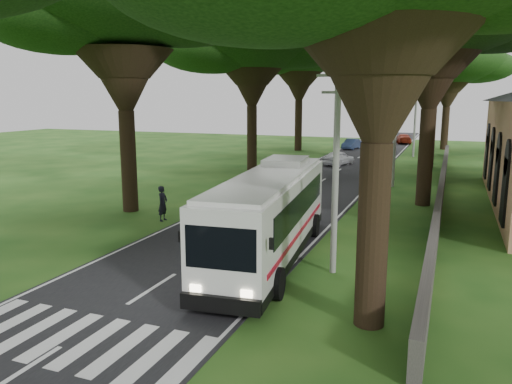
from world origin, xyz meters
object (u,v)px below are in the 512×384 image
object	(u,v)px
coach_bus	(270,214)
distant_car_a	(339,158)
pole_near	(336,165)
pole_mid	(395,131)
pole_far	(415,119)
pedestrian	(163,203)
distant_car_c	(403,139)
distant_car_b	(351,144)

from	to	relation	value
coach_bus	distant_car_a	bearing A→B (deg)	90.85
pole_near	pole_mid	distance (m)	20.00
pole_near	distant_car_a	world-z (taller)	pole_near
pole_near	pole_far	xyz separation A→B (m)	(0.00, 40.00, 0.00)
pole_mid	pedestrian	xyz separation A→B (m)	(-10.42, -15.38, -3.22)
pole_mid	coach_bus	xyz separation A→B (m)	(-2.81, -19.34, -2.26)
distant_car_c	coach_bus	bearing A→B (deg)	76.88
pole_far	coach_bus	world-z (taller)	pole_far
pole_mid	pedestrian	distance (m)	18.85
pole_near	distant_car_b	distance (m)	46.58
pole_far	coach_bus	xyz separation A→B (m)	(-2.81, -39.34, -2.26)
coach_bus	distant_car_c	xyz separation A→B (m)	(0.22, 55.59, -1.21)
pole_far	distant_car_a	xyz separation A→B (m)	(-6.30, -9.89, -3.46)
pole_near	distant_car_c	world-z (taller)	pole_near
pole_far	pole_mid	bearing A→B (deg)	-90.00
distant_car_c	pedestrian	size ratio (longest dim) A/B	2.45
pole_mid	pedestrian	size ratio (longest dim) A/B	4.18
distant_car_c	pole_mid	bearing A→B (deg)	81.19
pole_near	distant_car_c	bearing A→B (deg)	92.63
coach_bus	distant_car_a	xyz separation A→B (m)	(-3.49, 29.45, -1.20)
pedestrian	distant_car_c	bearing A→B (deg)	-9.16
pole_near	pole_far	distance (m)	40.00
pole_near	distant_car_c	size ratio (longest dim) A/B	1.71
distant_car_a	pedestrian	world-z (taller)	pedestrian
pole_far	pedestrian	bearing A→B (deg)	-106.42
pole_near	pedestrian	distance (m)	11.85
pole_far	distant_car_a	distance (m)	12.23
pole_far	pedestrian	xyz separation A→B (m)	(-10.42, -35.38, -3.22)
pole_mid	distant_car_c	world-z (taller)	pole_mid
distant_car_a	pole_mid	bearing A→B (deg)	139.72
pole_far	distant_car_b	xyz separation A→B (m)	(-8.02, 5.75, -3.50)
coach_bus	pedestrian	distance (m)	8.64
distant_car_a	coach_bus	bearing A→B (deg)	114.56
pole_mid	distant_car_c	distance (m)	36.51
pedestrian	pole_far	bearing A→B (deg)	-16.94
pole_near	pole_mid	world-z (taller)	same
pole_mid	pedestrian	bearing A→B (deg)	-124.14
pole_far	distant_car_b	world-z (taller)	pole_far
pole_near	distant_car_b	bearing A→B (deg)	99.95
pole_mid	pole_far	xyz separation A→B (m)	(0.00, 20.00, 0.00)
distant_car_a	pole_far	bearing A→B (deg)	-104.70
coach_bus	pedestrian	size ratio (longest dim) A/B	6.44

